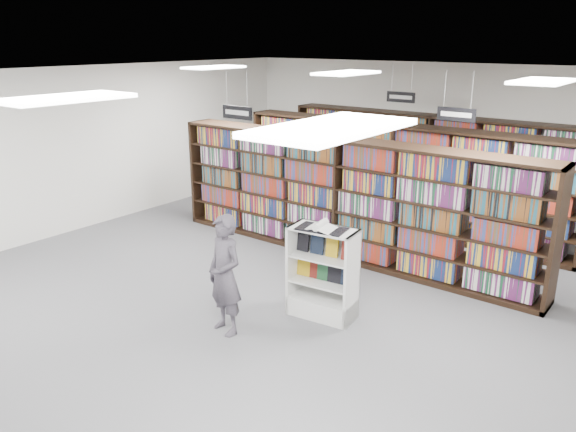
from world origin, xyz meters
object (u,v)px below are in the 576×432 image
Objects in this scene: bookshelf_row_near at (343,198)px; shopper at (225,275)px; endcap_display at (323,285)px; open_book at (321,227)px.

shopper is (0.26, -3.23, -0.25)m from bookshelf_row_near.
open_book is (0.00, -0.08, 0.87)m from endcap_display.
endcap_display is 1.43m from shopper.
open_book is at bearing -96.27° from endcap_display.
open_book is 0.44× the size of shopper.
endcap_display is at bearing 80.70° from open_book.
endcap_display is 1.84× the size of open_book.
bookshelf_row_near is at bearing 106.57° from shopper.
shopper reaches higher than open_book.
endcap_display is at bearing -63.94° from bookshelf_row_near.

